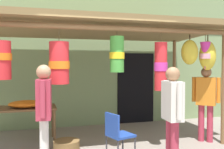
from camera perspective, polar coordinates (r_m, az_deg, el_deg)
The scene contains 9 objects.
shop_facade at distance 7.38m, azimuth -6.10°, elevation 6.60°, with size 10.47×0.29×4.51m.
market_stall_canopy at distance 5.71m, azimuth -1.50°, elevation 8.19°, with size 5.29×2.56×2.59m.
display_table at distance 5.99m, azimuth -18.23°, elevation -7.44°, with size 1.29×0.77×0.77m.
flower_heap_on_table at distance 5.91m, azimuth -17.83°, elevation -6.04°, with size 0.73×0.51×0.15m.
folding_chair at distance 4.72m, azimuth 1.09°, elevation -12.32°, with size 0.50×0.50×0.84m.
wicker_basket_by_table at distance 5.47m, azimuth -9.77°, elevation -14.74°, with size 0.51×0.51×0.19m, color brown.
vendor_in_orange at distance 4.28m, azimuth 12.88°, elevation -7.47°, with size 0.26×0.59×1.64m.
shopper_by_bananas at distance 6.13m, azimuth 19.56°, elevation -4.76°, with size 0.46×0.43×1.62m.
passerby_at_right at distance 4.34m, azimuth -14.43°, elevation -7.04°, with size 0.26×0.59×1.68m.
Camera 1 is at (-1.30, -4.80, 1.69)m, focal length 42.48 mm.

